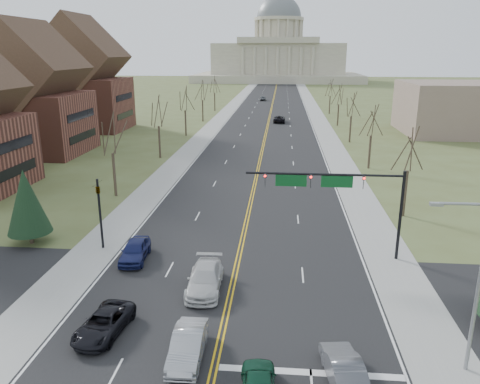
% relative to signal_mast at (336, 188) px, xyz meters
% --- Properties ---
extents(ground, '(600.00, 600.00, 0.00)m').
position_rel_signal_mast_xyz_m(ground, '(-7.45, -13.50, -5.76)').
color(ground, '#4C5329').
rests_on(ground, ground).
extents(road, '(20.00, 380.00, 0.01)m').
position_rel_signal_mast_xyz_m(road, '(-7.45, 96.50, -5.76)').
color(road, black).
rests_on(road, ground).
extents(cross_road, '(120.00, 14.00, 0.01)m').
position_rel_signal_mast_xyz_m(cross_road, '(-7.45, -7.50, -5.76)').
color(cross_road, black).
rests_on(cross_road, ground).
extents(sidewalk_left, '(4.00, 380.00, 0.03)m').
position_rel_signal_mast_xyz_m(sidewalk_left, '(-19.45, 96.50, -5.75)').
color(sidewalk_left, gray).
rests_on(sidewalk_left, ground).
extents(sidewalk_right, '(4.00, 380.00, 0.03)m').
position_rel_signal_mast_xyz_m(sidewalk_right, '(4.55, 96.50, -5.75)').
color(sidewalk_right, gray).
rests_on(sidewalk_right, ground).
extents(center_line, '(0.42, 380.00, 0.01)m').
position_rel_signal_mast_xyz_m(center_line, '(-7.45, 96.50, -5.75)').
color(center_line, gold).
rests_on(center_line, road).
extents(edge_line_left, '(0.15, 380.00, 0.01)m').
position_rel_signal_mast_xyz_m(edge_line_left, '(-17.25, 96.50, -5.75)').
color(edge_line_left, silver).
rests_on(edge_line_left, road).
extents(edge_line_right, '(0.15, 380.00, 0.01)m').
position_rel_signal_mast_xyz_m(edge_line_right, '(2.35, 96.50, -5.75)').
color(edge_line_right, silver).
rests_on(edge_line_right, road).
extents(stop_bar, '(9.50, 0.50, 0.01)m').
position_rel_signal_mast_xyz_m(stop_bar, '(-2.45, -14.50, -5.75)').
color(stop_bar, silver).
rests_on(stop_bar, road).
extents(capitol, '(90.00, 60.00, 50.00)m').
position_rel_signal_mast_xyz_m(capitol, '(-7.45, 236.41, 8.44)').
color(capitol, beige).
rests_on(capitol, ground).
extents(signal_mast, '(12.12, 0.44, 7.20)m').
position_rel_signal_mast_xyz_m(signal_mast, '(0.00, 0.00, 0.00)').
color(signal_mast, black).
rests_on(signal_mast, ground).
extents(signal_left, '(0.32, 0.36, 6.00)m').
position_rel_signal_mast_xyz_m(signal_left, '(-18.95, 0.00, -2.05)').
color(signal_left, black).
rests_on(signal_left, ground).
extents(street_light, '(2.90, 0.25, 9.07)m').
position_rel_signal_mast_xyz_m(street_light, '(5.29, -13.50, -0.54)').
color(street_light, gray).
rests_on(street_light, ground).
extents(tree_r_0, '(3.74, 3.74, 8.50)m').
position_rel_signal_mast_xyz_m(tree_r_0, '(8.05, 10.50, 0.79)').
color(tree_r_0, '#372A20').
rests_on(tree_r_0, ground).
extents(tree_l_0, '(3.96, 3.96, 9.00)m').
position_rel_signal_mast_xyz_m(tree_l_0, '(-22.95, 14.50, 1.18)').
color(tree_l_0, '#372A20').
rests_on(tree_l_0, ground).
extents(tree_r_1, '(3.74, 3.74, 8.50)m').
position_rel_signal_mast_xyz_m(tree_r_1, '(8.05, 30.50, 0.79)').
color(tree_r_1, '#372A20').
rests_on(tree_r_1, ground).
extents(tree_l_1, '(3.96, 3.96, 9.00)m').
position_rel_signal_mast_xyz_m(tree_l_1, '(-22.95, 34.50, 1.18)').
color(tree_l_1, '#372A20').
rests_on(tree_l_1, ground).
extents(tree_r_2, '(3.74, 3.74, 8.50)m').
position_rel_signal_mast_xyz_m(tree_r_2, '(8.05, 50.50, 0.79)').
color(tree_r_2, '#372A20').
rests_on(tree_r_2, ground).
extents(tree_l_2, '(3.96, 3.96, 9.00)m').
position_rel_signal_mast_xyz_m(tree_l_2, '(-22.95, 54.50, 1.18)').
color(tree_l_2, '#372A20').
rests_on(tree_l_2, ground).
extents(tree_r_3, '(3.74, 3.74, 8.50)m').
position_rel_signal_mast_xyz_m(tree_r_3, '(8.05, 70.50, 0.79)').
color(tree_r_3, '#372A20').
rests_on(tree_r_3, ground).
extents(tree_l_3, '(3.96, 3.96, 9.00)m').
position_rel_signal_mast_xyz_m(tree_l_3, '(-22.95, 74.50, 1.18)').
color(tree_l_3, '#372A20').
rests_on(tree_l_3, ground).
extents(tree_r_4, '(3.74, 3.74, 8.50)m').
position_rel_signal_mast_xyz_m(tree_r_4, '(8.05, 90.50, 0.79)').
color(tree_r_4, '#372A20').
rests_on(tree_r_4, ground).
extents(tree_l_4, '(3.96, 3.96, 9.00)m').
position_rel_signal_mast_xyz_m(tree_l_4, '(-22.95, 94.50, 1.18)').
color(tree_l_4, '#372A20').
rests_on(tree_l_4, ground).
extents(conifer_l, '(3.64, 3.64, 6.50)m').
position_rel_signal_mast_xyz_m(conifer_l, '(-25.45, 0.50, -2.02)').
color(conifer_l, '#372A20').
rests_on(conifer_l, ground).
extents(bldg_left_mid, '(15.10, 14.28, 20.75)m').
position_rel_signal_mast_xyz_m(bldg_left_mid, '(-43.44, 36.50, 2.78)').
color(bldg_left_mid, brown).
rests_on(bldg_left_mid, ground).
extents(bldg_left_far, '(17.10, 14.28, 23.25)m').
position_rel_signal_mast_xyz_m(bldg_left_far, '(-45.44, 60.50, 3.78)').
color(bldg_left_far, brown).
rests_on(bldg_left_far, ground).
extents(bldg_right_mass, '(25.00, 20.00, 10.00)m').
position_rel_signal_mast_xyz_m(bldg_right_mass, '(32.55, 62.50, -0.76)').
color(bldg_right_mass, '#7D6759').
rests_on(bldg_right_mass, ground).
extents(car_nb_outer_lead, '(2.19, 4.72, 1.50)m').
position_rel_signal_mast_xyz_m(car_nb_outer_lead, '(-0.89, -15.05, -5.00)').
color(car_nb_outer_lead, '#4E5056').
rests_on(car_nb_outer_lead, road).
extents(car_sb_inner_lead, '(1.70, 4.68, 1.53)m').
position_rel_signal_mast_xyz_m(car_sb_inner_lead, '(-8.95, -13.87, -4.98)').
color(car_sb_inner_lead, '#95989D').
rests_on(car_sb_inner_lead, road).
extents(car_sb_outer_lead, '(2.76, 4.99, 1.32)m').
position_rel_signal_mast_xyz_m(car_sb_outer_lead, '(-14.26, -12.06, -5.09)').
color(car_sb_outer_lead, black).
rests_on(car_sb_outer_lead, road).
extents(car_sb_inner_second, '(2.45, 5.63, 1.61)m').
position_rel_signal_mast_xyz_m(car_sb_inner_second, '(-9.25, -6.32, -4.94)').
color(car_sb_inner_second, beige).
rests_on(car_sb_inner_second, road).
extents(car_sb_outer_second, '(2.21, 4.79, 1.59)m').
position_rel_signal_mast_xyz_m(car_sb_outer_second, '(-15.53, -2.03, -4.95)').
color(car_sb_outer_second, '#151B4C').
rests_on(car_sb_outer_second, road).
extents(car_far_nb, '(2.71, 5.72, 1.58)m').
position_rel_signal_mast_xyz_m(car_far_nb, '(-4.92, 74.25, -4.96)').
color(car_far_nb, black).
rests_on(car_far_nb, road).
extents(car_far_sb, '(2.42, 5.01, 1.65)m').
position_rel_signal_mast_xyz_m(car_far_sb, '(-10.95, 124.50, -4.93)').
color(car_far_sb, '#515559').
rests_on(car_far_sb, road).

